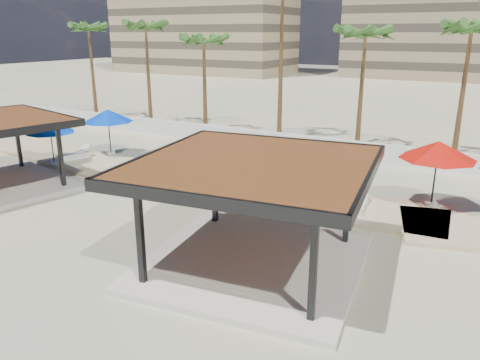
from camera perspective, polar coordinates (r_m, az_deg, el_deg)
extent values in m
plane|color=#CCB587|center=(18.28, -11.74, -7.59)|extent=(200.00, 200.00, 0.00)
cube|color=#C6B284|center=(31.38, -19.57, 2.53)|extent=(16.40, 6.19, 0.24)
cube|color=#C6B284|center=(22.68, 3.73, -2.04)|extent=(16.24, 5.11, 0.24)
cube|color=silver|center=(31.24, 7.60, 4.36)|extent=(56.00, 0.30, 1.20)
cube|color=beige|center=(16.32, 1.60, -9.99)|extent=(7.88, 7.88, 0.21)
cube|color=black|center=(14.56, -12.08, -6.49)|extent=(0.21, 0.21, 3.20)
cube|color=black|center=(18.89, -3.11, -0.46)|extent=(0.21, 0.21, 3.20)
cube|color=black|center=(12.59, 8.94, -10.30)|extent=(0.21, 0.21, 3.20)
cube|color=black|center=(17.42, 13.04, -2.49)|extent=(0.21, 0.21, 3.20)
cube|color=brown|center=(15.03, 1.71, 1.79)|extent=(8.11, 8.11, 0.30)
cube|color=black|center=(11.86, -4.41, -2.64)|extent=(7.33, 1.05, 0.36)
cube|color=black|center=(18.38, 5.67, 4.64)|extent=(7.33, 1.05, 0.36)
cube|color=black|center=(16.60, -10.14, 3.04)|extent=(1.05, 7.33, 0.36)
cube|color=black|center=(14.24, 15.54, 0.24)|extent=(1.05, 7.33, 0.36)
cube|color=black|center=(29.71, -25.46, 4.39)|extent=(0.23, 0.23, 3.09)
cube|color=black|center=(25.07, -21.02, 2.76)|extent=(0.23, 0.23, 3.09)
cube|color=black|center=(27.42, -22.08, 7.46)|extent=(6.93, 1.86, 0.35)
cube|color=black|center=(22.91, -26.21, 5.17)|extent=(1.86, 6.93, 0.35)
cylinder|color=beige|center=(31.37, -15.45, 3.27)|extent=(0.55, 0.55, 0.13)
cylinder|color=#262628|center=(31.10, -15.64, 5.51)|extent=(0.08, 0.08, 2.65)
cone|color=#0137C5|center=(30.90, -15.81, 7.57)|extent=(3.22, 3.22, 0.77)
cylinder|color=beige|center=(24.20, -3.06, -0.31)|extent=(0.47, 0.47, 0.11)
cylinder|color=#262628|center=(23.89, -3.10, 2.14)|extent=(0.07, 0.07, 2.26)
cone|color=yellow|center=(23.65, -3.14, 4.40)|extent=(2.96, 2.96, 0.66)
cylinder|color=beige|center=(22.87, 22.27, -2.70)|extent=(0.57, 0.57, 0.14)
cylinder|color=#262628|center=(22.47, 22.66, 0.44)|extent=(0.08, 0.08, 2.76)
cone|color=#BA1109|center=(22.18, 23.01, 3.37)|extent=(4.18, 4.18, 0.80)
cylinder|color=beige|center=(30.12, -21.71, 2.05)|extent=(0.49, 0.49, 0.12)
cylinder|color=#262628|center=(29.87, -21.95, 4.11)|extent=(0.07, 0.07, 2.35)
cone|color=#0137C5|center=(29.67, -22.17, 6.01)|extent=(3.65, 3.65, 0.69)
cube|color=white|center=(30.69, -19.66, 2.69)|extent=(1.22, 2.03, 0.27)
cube|color=white|center=(30.65, -19.69, 2.98)|extent=(1.22, 2.03, 0.06)
cube|color=white|center=(30.89, -18.48, 3.66)|extent=(0.80, 0.82, 0.49)
cube|color=white|center=(21.43, 14.12, -3.01)|extent=(0.90, 2.02, 0.27)
cube|color=white|center=(21.37, 14.16, -2.59)|extent=(0.90, 2.02, 0.06)
cube|color=white|center=(22.01, 14.52, -1.38)|extent=(0.72, 0.74, 0.50)
cone|color=brown|center=(44.52, -17.52, 12.22)|extent=(0.36, 0.36, 8.22)
ellipsoid|color=#2D591F|center=(44.38, -17.99, 17.17)|extent=(3.00, 3.00, 1.80)
cone|color=brown|center=(40.70, -11.11, 12.32)|extent=(0.36, 0.36, 8.31)
ellipsoid|color=#2D591F|center=(40.55, -11.45, 17.82)|extent=(3.00, 3.00, 1.80)
cone|color=brown|center=(36.69, -4.33, 11.23)|extent=(0.36, 0.36, 7.27)
ellipsoid|color=#2D591F|center=(36.48, -4.45, 16.52)|extent=(3.00, 3.00, 1.80)
cone|color=brown|center=(34.35, 5.01, 13.67)|extent=(0.36, 0.36, 10.72)
cone|color=brown|center=(32.00, 14.54, 10.29)|extent=(0.36, 0.36, 7.80)
ellipsoid|color=#2D591F|center=(31.78, 15.06, 16.82)|extent=(3.00, 3.00, 1.80)
cone|color=brown|center=(31.21, 25.46, 9.24)|extent=(0.36, 0.36, 8.07)
ellipsoid|color=#2D591F|center=(31.00, 26.40, 16.14)|extent=(3.00, 3.00, 1.80)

